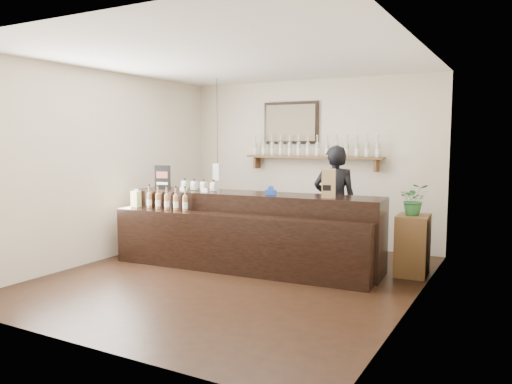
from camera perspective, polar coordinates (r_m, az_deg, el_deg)
The scene contains 10 objects.
ground at distance 6.61m, azimuth -2.44°, elevation -9.72°, with size 5.00×5.00×0.00m, color black.
room_shell at distance 6.37m, azimuth -2.51°, elevation 5.21°, with size 5.00×5.00×5.00m.
back_wall_decor at distance 8.54m, azimuth 5.01°, elevation 5.71°, with size 2.66×0.96×1.69m.
counter at distance 7.04m, azimuth -1.00°, elevation -4.68°, with size 3.74×1.24×1.21m.
promo_sign at distance 7.89m, azimuth -10.64°, elevation 1.71°, with size 0.25×0.09×0.36m.
paper_bag at distance 6.56m, azimuth 8.31°, elevation 0.98°, with size 0.20×0.17×0.38m.
tape_dispenser at distance 6.87m, azimuth 1.71°, elevation 0.08°, with size 0.15×0.09×0.12m.
side_cabinet at distance 6.96m, azimuth 17.46°, elevation -5.80°, with size 0.43×0.57×0.80m.
potted_plant at distance 6.86m, azimuth 17.62°, elevation -0.81°, with size 0.38×0.33×0.42m, color #2C6F34.
shopkeeper at distance 7.47m, azimuth 9.00°, elevation -0.40°, with size 0.70×0.46×1.93m, color black.
Camera 1 is at (3.30, -5.44, 1.79)m, focal length 35.00 mm.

